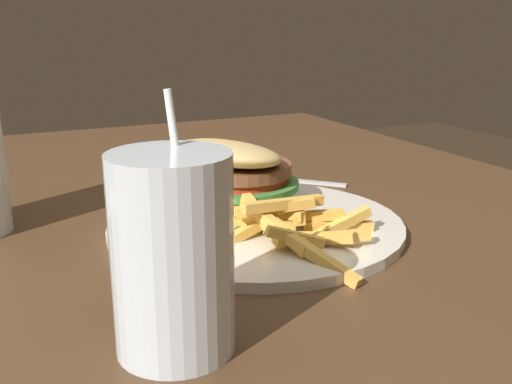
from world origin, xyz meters
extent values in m
cube|color=#4C331E|center=(0.00, 0.00, 0.75)|extent=(1.43, 1.22, 0.03)
cylinder|color=#392616|center=(0.64, -0.54, 0.37)|extent=(0.07, 0.07, 0.74)
cylinder|color=silver|center=(0.06, -0.18, 0.78)|extent=(0.29, 0.29, 0.01)
ellipsoid|color=#DBB770|center=(0.12, -0.19, 0.79)|extent=(0.15, 0.14, 0.02)
cylinder|color=#428438|center=(0.12, -0.19, 0.80)|extent=(0.16, 0.16, 0.01)
cylinder|color=red|center=(0.12, -0.19, 0.81)|extent=(0.13, 0.13, 0.01)
cylinder|color=brown|center=(0.12, -0.19, 0.82)|extent=(0.14, 0.14, 0.01)
ellipsoid|color=#DBB770|center=(0.11, -0.17, 0.84)|extent=(0.15, 0.14, 0.04)
cube|color=gold|center=(-0.02, -0.21, 0.79)|extent=(0.04, 0.08, 0.02)
cube|color=gold|center=(0.01, -0.17, 0.80)|extent=(0.08, 0.01, 0.03)
cube|color=gold|center=(0.01, -0.17, 0.80)|extent=(0.08, 0.03, 0.03)
cube|color=gold|center=(0.04, -0.21, 0.79)|extent=(0.08, 0.04, 0.02)
cube|color=gold|center=(-0.02, -0.21, 0.79)|extent=(0.05, 0.04, 0.02)
cube|color=gold|center=(0.01, -0.21, 0.80)|extent=(0.03, 0.06, 0.01)
cube|color=gold|center=(-0.01, -0.17, 0.80)|extent=(0.07, 0.03, 0.03)
cube|color=gold|center=(0.02, -0.17, 0.79)|extent=(0.02, 0.09, 0.03)
cube|color=gold|center=(0.00, -0.24, 0.79)|extent=(0.03, 0.07, 0.01)
cube|color=gold|center=(0.02, -0.17, 0.79)|extent=(0.04, 0.07, 0.02)
cube|color=gold|center=(-0.01, -0.23, 0.79)|extent=(0.01, 0.07, 0.03)
cube|color=gold|center=(0.04, -0.20, 0.79)|extent=(0.08, 0.02, 0.02)
cube|color=gold|center=(0.03, -0.19, 0.80)|extent=(0.07, 0.04, 0.01)
cube|color=gold|center=(-0.02, -0.18, 0.79)|extent=(0.01, 0.06, 0.03)
cube|color=gold|center=(0.03, -0.18, 0.79)|extent=(0.06, 0.02, 0.01)
cube|color=gold|center=(-0.06, -0.18, 0.79)|extent=(0.08, 0.04, 0.03)
cube|color=gold|center=(0.01, -0.18, 0.81)|extent=(0.01, 0.08, 0.01)
cube|color=gold|center=(0.01, -0.18, 0.81)|extent=(0.03, 0.07, 0.01)
cube|color=gold|center=(0.05, -0.18, 0.79)|extent=(0.04, 0.08, 0.04)
cylinder|color=silver|center=(-0.11, -0.04, 0.84)|extent=(0.08, 0.08, 0.13)
cylinder|color=#EFA819|center=(-0.11, -0.04, 0.82)|extent=(0.07, 0.07, 0.09)
cylinder|color=white|center=(-0.10, -0.05, 0.85)|extent=(0.02, 0.02, 0.16)
ellipsoid|color=silver|center=(0.28, -0.24, 0.78)|extent=(0.08, 0.08, 0.02)
cube|color=silver|center=(0.21, -0.31, 0.77)|extent=(0.11, 0.10, 0.00)
camera|label=1|loc=(-0.45, 0.06, 0.98)|focal=42.00mm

